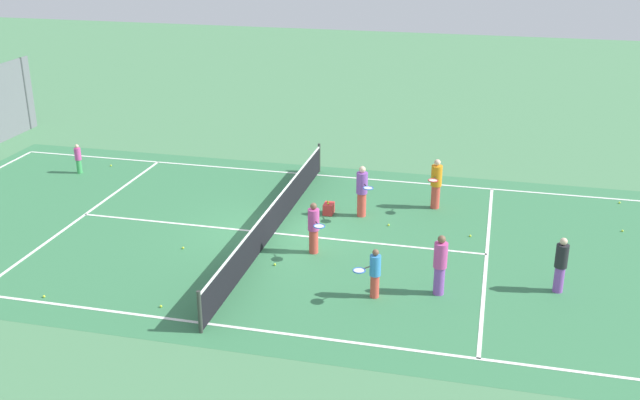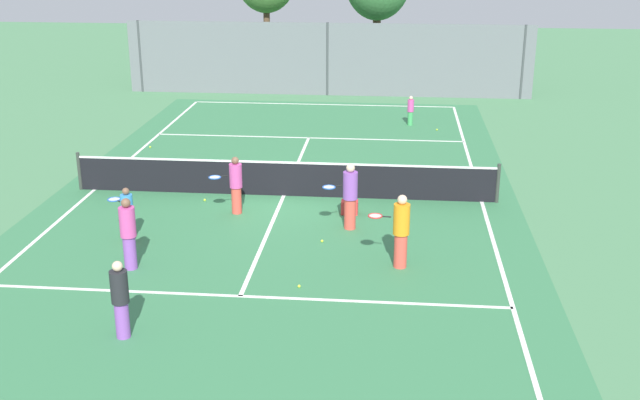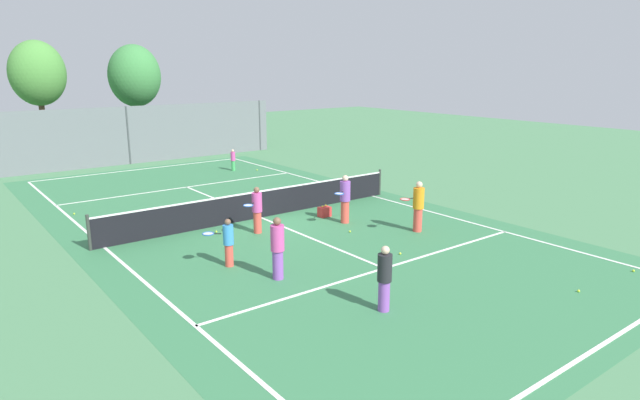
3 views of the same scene
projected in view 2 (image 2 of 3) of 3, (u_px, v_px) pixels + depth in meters
ground_plane at (284, 196)px, 22.11m from camera, size 80.00×80.00×0.00m
court_surface at (284, 196)px, 22.11m from camera, size 13.00×25.00×0.01m
tennis_net at (284, 178)px, 21.94m from camera, size 11.90×0.10×1.10m
perimeter_fence at (327, 59)px, 34.74m from camera, size 18.00×0.12×3.20m
player_0 at (411, 110)px, 29.76m from camera, size 0.24×0.24×1.12m
player_1 at (120, 299)px, 14.26m from camera, size 0.33×0.33×1.52m
player_2 at (127, 213)px, 18.73m from camera, size 0.80×0.71×1.34m
player_3 at (350, 196)px, 19.42m from camera, size 0.91×0.70×1.70m
player_4 at (128, 233)px, 17.14m from camera, size 0.35×0.35×1.65m
player_5 at (235, 184)px, 20.50m from camera, size 0.88×0.67×1.55m
player_6 at (401, 230)px, 17.21m from camera, size 0.94×0.42×1.69m
ball_crate at (350, 207)px, 20.67m from camera, size 0.44×0.31×0.43m
tennis_ball_0 at (437, 130)px, 29.14m from camera, size 0.07×0.07×0.07m
tennis_ball_1 at (322, 241)px, 18.84m from camera, size 0.07×0.07×0.07m
tennis_ball_3 at (205, 200)px, 21.66m from camera, size 0.07×0.07×0.07m
tennis_ball_5 at (150, 147)px, 26.85m from camera, size 0.07×0.07×0.07m
tennis_ball_6 at (127, 174)px, 23.89m from camera, size 0.07×0.07×0.07m
tennis_ball_7 at (299, 286)px, 16.48m from camera, size 0.07×0.07×0.07m
tennis_ball_8 at (240, 170)px, 24.37m from camera, size 0.07×0.07×0.07m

